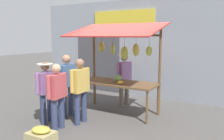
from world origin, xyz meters
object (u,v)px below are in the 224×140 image
object	(u,v)px
vendor_with_sunhat	(124,75)
shopper_with_shopping_bag	(46,88)
shopper_with_ponytail	(67,81)
shopper_in_striped_shirt	(80,87)
shopper_in_grey_tee	(57,93)
produce_crate_near	(41,137)
market_stall	(119,57)

from	to	relation	value
vendor_with_sunhat	shopper_with_shopping_bag	size ratio (longest dim) A/B	1.06
shopper_with_ponytail	shopper_with_shopping_bag	xyz separation A→B (m)	(0.14, 0.61, -0.09)
shopper_in_striped_shirt	shopper_with_shopping_bag	xyz separation A→B (m)	(0.76, 0.38, -0.05)
shopper_in_grey_tee	produce_crate_near	world-z (taller)	shopper_in_grey_tee
shopper_in_striped_shirt	shopper_in_grey_tee	xyz separation A→B (m)	(0.18, 0.60, -0.05)
shopper_with_shopping_bag	produce_crate_near	size ratio (longest dim) A/B	2.82
shopper_with_shopping_bag	shopper_with_ponytail	bearing A→B (deg)	-19.00
market_stall	shopper_in_grey_tee	xyz separation A→B (m)	(0.57, 1.81, -0.68)
shopper_in_striped_shirt	market_stall	bearing A→B (deg)	-16.89
produce_crate_near	shopper_with_ponytail	bearing A→B (deg)	-66.23
shopper_in_grey_tee	produce_crate_near	distance (m)	1.06
shopper_with_ponytail	shopper_in_grey_tee	bearing A→B (deg)	-151.74
vendor_with_sunhat	shopper_in_striped_shirt	world-z (taller)	shopper_in_striped_shirt
vendor_with_sunhat	shopper_in_grey_tee	world-z (taller)	vendor_with_sunhat
market_stall	shopper_with_ponytail	xyz separation A→B (m)	(1.01, 0.98, -0.59)
market_stall	produce_crate_near	size ratio (longest dim) A/B	4.68
shopper_in_striped_shirt	shopper_with_ponytail	bearing A→B (deg)	70.72
shopper_with_ponytail	shopper_with_shopping_bag	bearing A→B (deg)	167.33
shopper_in_grey_tee	shopper_with_shopping_bag	world-z (taller)	shopper_in_grey_tee
vendor_with_sunhat	shopper_with_shopping_bag	world-z (taller)	vendor_with_sunhat
shopper_in_striped_shirt	shopper_with_shopping_bag	distance (m)	0.85
vendor_with_sunhat	shopper_with_ponytail	world-z (taller)	shopper_with_ponytail
shopper_in_striped_shirt	shopper_in_grey_tee	bearing A→B (deg)	163.93
shopper_with_shopping_bag	market_stall	bearing A→B (deg)	-41.74
shopper_in_grey_tee	shopper_with_ponytail	bearing A→B (deg)	21.67
shopper_in_grey_tee	shopper_with_ponytail	xyz separation A→B (m)	(0.44, -0.83, 0.09)
market_stall	shopper_in_striped_shirt	xyz separation A→B (m)	(0.39, 1.21, -0.63)
shopper_in_striped_shirt	shopper_with_ponytail	distance (m)	0.66
shopper_in_striped_shirt	produce_crate_near	bearing A→B (deg)	-175.85
vendor_with_sunhat	produce_crate_near	size ratio (longest dim) A/B	2.99
shopper_with_shopping_bag	produce_crate_near	xyz separation A→B (m)	(-0.84, 0.96, -0.70)
market_stall	produce_crate_near	bearing A→B (deg)	82.96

